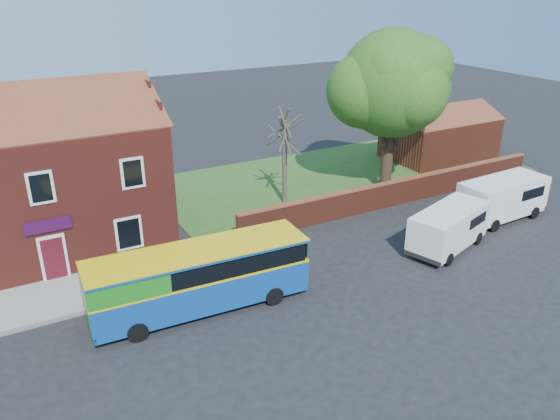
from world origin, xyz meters
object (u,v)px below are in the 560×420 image
large_tree (392,86)px  van_near (449,227)px  bus (193,277)px  van_far (503,197)px

large_tree → van_near: bearing=-107.7°
bus → van_near: size_ratio=1.73×
van_near → van_far: bearing=-3.8°
bus → van_near: bus is taller
bus → van_near: 13.55m
van_near → large_tree: (2.71, 8.49, 5.52)m
van_near → van_far: van_far is taller
van_near → large_tree: size_ratio=0.52×
van_far → large_tree: 9.39m
bus → large_tree: size_ratio=0.90×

